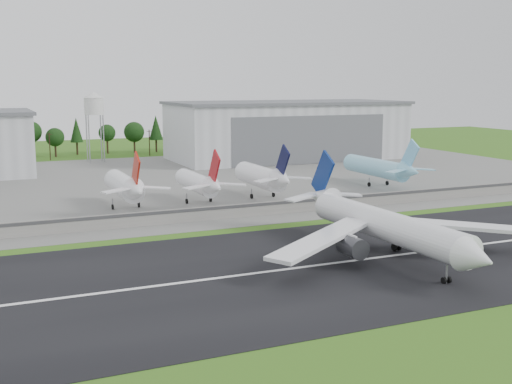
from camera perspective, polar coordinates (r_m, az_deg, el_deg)
name	(u,v)px	position (r m, az deg, el deg)	size (l,w,h in m)	color
ground	(322,284)	(108.16, 5.90, -8.18)	(600.00, 600.00, 0.00)	#285F16
runway	(295,268)	(116.55, 3.47, -6.80)	(320.00, 60.00, 0.10)	black
runway_centerline	(295,268)	(116.53, 3.47, -6.77)	(220.00, 1.00, 0.02)	white
apron	(145,183)	(218.06, -9.81, 0.81)	(320.00, 150.00, 0.10)	slate
blast_fence	(211,213)	(156.32, -4.06, -1.89)	(240.00, 0.61, 3.50)	gray
hangar_east	(287,130)	(284.62, 2.74, 5.53)	(102.00, 47.00, 25.20)	silver
water_tower	(94,104)	(278.37, -14.22, 7.62)	(8.40, 8.40, 29.40)	#99999E
utility_poles	(102,158)	(295.73, -13.56, 2.97)	(230.00, 3.00, 12.00)	black
treeline	(96,154)	(310.42, -14.05, 3.26)	(320.00, 16.00, 22.00)	black
main_airliner	(388,233)	(124.84, 11.61, -3.57)	(57.27, 59.13, 18.17)	white
parked_jet_red_a	(126,186)	(171.80, -11.46, 0.49)	(7.36, 31.29, 16.75)	white
parked_jet_red_b	(200,183)	(177.14, -4.98, 0.80)	(7.36, 31.29, 16.36)	white
parked_jet_navy	(265,177)	(184.25, 0.78, 1.34)	(7.36, 31.29, 16.91)	white
parked_jet_skyblue	(381,168)	(209.96, 11.08, 2.12)	(7.36, 37.29, 16.72)	#87CEEA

